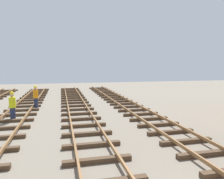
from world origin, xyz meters
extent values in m
cube|color=#4C3826|center=(1.32, 4.12, 0.09)|extent=(2.50, 0.24, 0.18)
cube|color=#4C3826|center=(1.32, 5.49, 0.09)|extent=(2.50, 0.24, 0.18)
cube|color=#4C3826|center=(1.32, 6.87, 0.09)|extent=(2.50, 0.24, 0.18)
cube|color=#4C3826|center=(1.32, 8.24, 0.09)|extent=(2.50, 0.24, 0.18)
cube|color=#4C3826|center=(1.32, 9.61, 0.09)|extent=(2.50, 0.24, 0.18)
cube|color=#4C3826|center=(1.32, 10.99, 0.09)|extent=(2.50, 0.24, 0.18)
cube|color=#4C3826|center=(1.32, 12.36, 0.09)|extent=(2.50, 0.24, 0.18)
cube|color=#4C3826|center=(1.32, 13.73, 0.09)|extent=(2.50, 0.24, 0.18)
cube|color=#4C3826|center=(1.32, 15.11, 0.09)|extent=(2.50, 0.24, 0.18)
cube|color=#4C3826|center=(1.32, 16.48, 0.09)|extent=(2.50, 0.24, 0.18)
cube|color=#4C3826|center=(1.32, 17.86, 0.09)|extent=(2.50, 0.24, 0.18)
cube|color=#4C3826|center=(1.32, 19.23, 0.09)|extent=(2.50, 0.24, 0.18)
cube|color=#4C3826|center=(1.32, 20.60, 0.09)|extent=(2.50, 0.24, 0.18)
cube|color=#4C3826|center=(1.32, 21.98, 0.09)|extent=(2.50, 0.24, 0.18)
cube|color=#4C3826|center=(1.32, 23.35, 0.09)|extent=(2.50, 0.24, 0.18)
cube|color=#4C3826|center=(1.32, 24.72, 0.09)|extent=(2.50, 0.24, 0.18)
cube|color=#4C3826|center=(1.32, 26.10, 0.09)|extent=(2.50, 0.24, 0.18)
cube|color=#4C3826|center=(1.32, 27.47, 0.09)|extent=(2.50, 0.24, 0.18)
cube|color=#4C3826|center=(1.32, 28.84, 0.09)|extent=(2.50, 0.24, 0.18)
cube|color=#4C3826|center=(-2.85, 4.54, 0.09)|extent=(2.50, 0.24, 0.18)
cube|color=#4C3826|center=(-2.85, 6.06, 0.09)|extent=(2.50, 0.24, 0.18)
cube|color=#4C3826|center=(-2.85, 7.57, 0.09)|extent=(2.50, 0.24, 0.18)
cube|color=#4C3826|center=(-2.85, 9.09, 0.09)|extent=(2.50, 0.24, 0.18)
cube|color=#4C3826|center=(-2.85, 10.60, 0.09)|extent=(2.50, 0.24, 0.18)
cube|color=#4C3826|center=(-2.85, 12.11, 0.09)|extent=(2.50, 0.24, 0.18)
cube|color=#4C3826|center=(-2.85, 13.63, 0.09)|extent=(2.50, 0.24, 0.18)
cube|color=#4C3826|center=(-2.85, 15.14, 0.09)|extent=(2.50, 0.24, 0.18)
cube|color=#4C3826|center=(-2.85, 16.66, 0.09)|extent=(2.50, 0.24, 0.18)
cube|color=#4C3826|center=(-2.85, 18.17, 0.09)|extent=(2.50, 0.24, 0.18)
cube|color=#4C3826|center=(-2.85, 19.69, 0.09)|extent=(2.50, 0.24, 0.18)
cube|color=#4C3826|center=(-2.85, 21.20, 0.09)|extent=(2.50, 0.24, 0.18)
cube|color=#4C3826|center=(-2.85, 22.72, 0.09)|extent=(2.50, 0.24, 0.18)
cube|color=#4C3826|center=(-2.85, 24.23, 0.09)|extent=(2.50, 0.24, 0.18)
cube|color=#4C3826|center=(-2.85, 25.74, 0.09)|extent=(2.50, 0.24, 0.18)
cube|color=#4C3826|center=(-2.85, 27.26, 0.09)|extent=(2.50, 0.24, 0.18)
cube|color=#4C3826|center=(-2.85, 28.77, 0.09)|extent=(2.50, 0.24, 0.18)
cube|color=#4C3826|center=(-7.02, 9.58, 0.09)|extent=(2.50, 0.24, 0.18)
cube|color=#4C3826|center=(-7.02, 11.17, 0.09)|extent=(2.50, 0.24, 0.18)
cube|color=#4C3826|center=(-7.02, 12.77, 0.09)|extent=(2.50, 0.24, 0.18)
cube|color=#4C3826|center=(-7.02, 14.37, 0.09)|extent=(2.50, 0.24, 0.18)
cube|color=#4C3826|center=(-7.02, 15.96, 0.09)|extent=(2.50, 0.24, 0.18)
cube|color=#4C3826|center=(-7.02, 17.56, 0.09)|extent=(2.50, 0.24, 0.18)
cube|color=#4C3826|center=(-7.02, 19.15, 0.09)|extent=(2.50, 0.24, 0.18)
cube|color=#4C3826|center=(-7.02, 20.75, 0.09)|extent=(2.50, 0.24, 0.18)
cube|color=#4C3826|center=(-7.02, 22.35, 0.09)|extent=(2.50, 0.24, 0.18)
cube|color=#4C3826|center=(-7.02, 23.94, 0.09)|extent=(2.50, 0.24, 0.18)
cube|color=#4C3826|center=(-7.02, 25.54, 0.09)|extent=(2.50, 0.24, 0.18)
cube|color=#4C3826|center=(-7.02, 27.14, 0.09)|extent=(2.50, 0.24, 0.18)
cube|color=#4C3826|center=(-7.02, 28.73, 0.09)|extent=(2.50, 0.24, 0.18)
cube|color=#4C3826|center=(-11.19, 25.64, 0.09)|extent=(2.50, 0.24, 0.18)
cube|color=#4C3826|center=(-11.19, 27.20, 0.09)|extent=(2.50, 0.24, 0.18)
cube|color=#4C3826|center=(-11.19, 28.75, 0.09)|extent=(2.50, 0.24, 0.18)
cylinder|color=#262D4C|center=(-7.04, 11.48, 0.42)|extent=(0.32, 0.32, 0.85)
cylinder|color=yellow|center=(-7.04, 11.48, 1.18)|extent=(0.40, 0.40, 0.65)
sphere|color=tan|center=(-7.04, 11.48, 1.62)|extent=(0.24, 0.24, 0.24)
sphere|color=yellow|center=(-7.04, 11.48, 1.76)|extent=(0.22, 0.22, 0.22)
cylinder|color=#262D4C|center=(-6.08, 15.28, 0.42)|extent=(0.32, 0.32, 0.85)
cylinder|color=orange|center=(-6.08, 15.28, 1.18)|extent=(0.40, 0.40, 0.65)
sphere|color=tan|center=(-6.08, 15.28, 1.62)|extent=(0.24, 0.24, 0.24)
sphere|color=yellow|center=(-6.08, 15.28, 1.76)|extent=(0.22, 0.22, 0.22)
camera|label=1|loc=(-4.04, -2.56, 3.46)|focal=33.76mm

